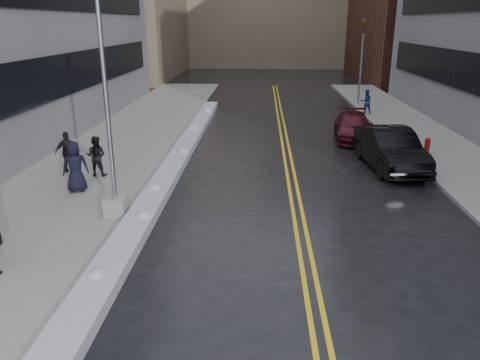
# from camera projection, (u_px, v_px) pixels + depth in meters

# --- Properties ---
(ground) EXTENTS (160.00, 160.00, 0.00)m
(ground) POSITION_uv_depth(u_px,v_px,m) (214.00, 250.00, 12.87)
(ground) COLOR black
(ground) RESTS_ON ground
(sidewalk_west) EXTENTS (5.50, 50.00, 0.15)m
(sidewalk_west) POSITION_uv_depth(u_px,v_px,m) (116.00, 150.00, 22.56)
(sidewalk_west) COLOR gray
(sidewalk_west) RESTS_ON ground
(sidewalk_east) EXTENTS (4.00, 50.00, 0.15)m
(sidewalk_east) POSITION_uv_depth(u_px,v_px,m) (448.00, 155.00, 21.87)
(sidewalk_east) COLOR gray
(sidewalk_east) RESTS_ON ground
(lane_line_left) EXTENTS (0.12, 50.00, 0.01)m
(lane_line_left) POSITION_uv_depth(u_px,v_px,m) (284.00, 154.00, 22.23)
(lane_line_left) COLOR gold
(lane_line_left) RESTS_ON ground
(lane_line_right) EXTENTS (0.12, 50.00, 0.01)m
(lane_line_right) POSITION_uv_depth(u_px,v_px,m) (290.00, 154.00, 22.22)
(lane_line_right) COLOR gold
(lane_line_right) RESTS_ON ground
(snow_ridge) EXTENTS (0.90, 30.00, 0.34)m
(snow_ridge) POSITION_uv_depth(u_px,v_px,m) (176.00, 161.00, 20.49)
(snow_ridge) COLOR #B9BBC3
(snow_ridge) RESTS_ON ground
(lamppost) EXTENTS (0.65, 0.65, 7.62)m
(lamppost) POSITION_uv_depth(u_px,v_px,m) (110.00, 142.00, 14.10)
(lamppost) COLOR gray
(lamppost) RESTS_ON sidewalk_west
(fire_hydrant) EXTENTS (0.26, 0.26, 0.73)m
(fire_hydrant) POSITION_uv_depth(u_px,v_px,m) (427.00, 144.00, 21.76)
(fire_hydrant) COLOR maroon
(fire_hydrant) RESTS_ON sidewalk_east
(traffic_signal) EXTENTS (0.16, 0.20, 6.00)m
(traffic_signal) POSITION_uv_depth(u_px,v_px,m) (362.00, 59.00, 34.11)
(traffic_signal) COLOR gray
(traffic_signal) RESTS_ON sidewalk_east
(pedestrian_b) EXTENTS (0.80, 0.63, 1.61)m
(pedestrian_b) POSITION_uv_depth(u_px,v_px,m) (96.00, 156.00, 18.41)
(pedestrian_b) COLOR black
(pedestrian_b) RESTS_ON sidewalk_west
(pedestrian_c) EXTENTS (1.06, 0.88, 1.85)m
(pedestrian_c) POSITION_uv_depth(u_px,v_px,m) (75.00, 167.00, 16.65)
(pedestrian_c) COLOR black
(pedestrian_c) RESTS_ON sidewalk_west
(pedestrian_d) EXTENTS (1.06, 0.72, 1.67)m
(pedestrian_d) POSITION_uv_depth(u_px,v_px,m) (68.00, 152.00, 18.85)
(pedestrian_d) COLOR black
(pedestrian_d) RESTS_ON sidewalk_west
(pedestrian_east) EXTENTS (0.84, 0.69, 1.58)m
(pedestrian_east) POSITION_uv_depth(u_px,v_px,m) (366.00, 101.00, 31.08)
(pedestrian_east) COLOR navy
(pedestrian_east) RESTS_ON sidewalk_east
(car_black) EXTENTS (2.28, 5.33, 1.71)m
(car_black) POSITION_uv_depth(u_px,v_px,m) (390.00, 149.00, 19.83)
(car_black) COLOR black
(car_black) RESTS_ON ground
(car_maroon) EXTENTS (2.32, 4.81, 1.35)m
(car_maroon) POSITION_uv_depth(u_px,v_px,m) (354.00, 127.00, 24.87)
(car_maroon) COLOR #420A17
(car_maroon) RESTS_ON ground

